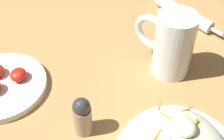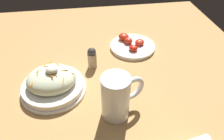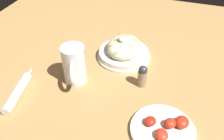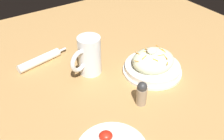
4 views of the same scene
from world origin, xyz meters
name	(u,v)px [view 1 (image 1 of 4)]	position (x,y,z in m)	size (l,w,h in m)	color
ground_plane	(173,121)	(0.00, 0.00, 0.00)	(1.43, 1.43, 0.00)	#B2844C
beer_mug	(171,47)	(0.12, -0.08, 0.06)	(0.13, 0.08, 0.14)	white
napkin_roll	(184,14)	(0.26, -0.23, 0.02)	(0.21, 0.07, 0.03)	white
salt_shaker	(82,116)	(0.07, 0.16, 0.04)	(0.03, 0.03, 0.09)	gray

